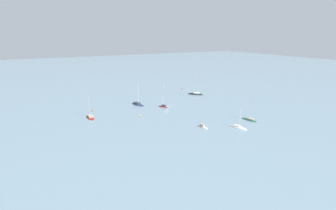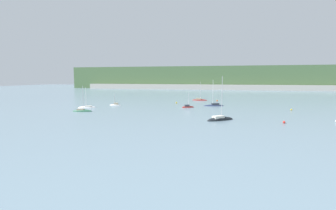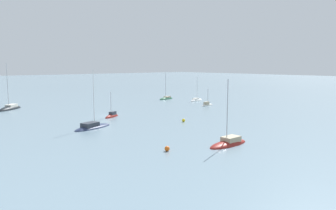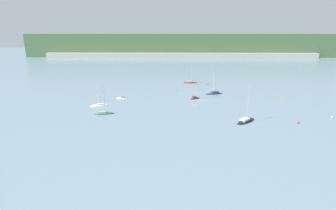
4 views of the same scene
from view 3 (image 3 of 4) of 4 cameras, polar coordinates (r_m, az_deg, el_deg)
ground_plane at (r=77.03m, az=-10.44°, el=-1.90°), size 600.00×600.00×0.00m
sailboat_0 at (r=107.61m, az=4.97°, el=0.79°), size 7.20×3.84×8.82m
sailboat_1 at (r=75.54m, az=-9.75°, el=-1.95°), size 5.18×3.67×6.45m
sailboat_2 at (r=96.29m, az=-25.80°, el=-0.63°), size 8.26×7.66×13.24m
sailboat_3 at (r=63.26m, az=-13.03°, el=-3.79°), size 9.06×5.19×11.46m
sailboat_4 at (r=95.18m, az=6.83°, el=-0.03°), size 5.01×1.86×5.52m
sailboat_5 at (r=112.13m, az=-0.30°, el=1.08°), size 7.10×3.28×9.80m
sailboat_6 at (r=49.90m, az=10.50°, el=-6.68°), size 7.88×2.78×10.48m
mooring_buoy_2 at (r=68.14m, az=2.72°, el=-2.68°), size 0.67×0.67×0.67m
mooring_buoy_4 at (r=45.53m, az=-0.16°, el=-7.61°), size 0.72×0.72×0.72m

